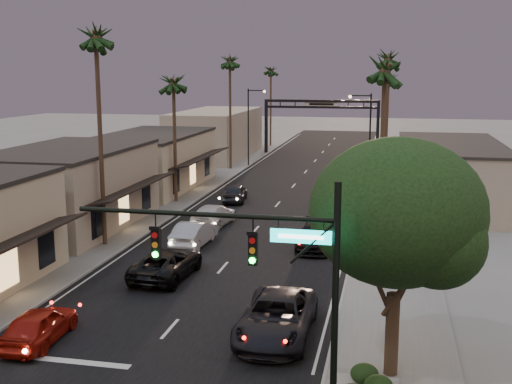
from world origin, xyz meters
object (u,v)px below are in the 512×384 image
at_px(palm_ld, 230,58).
at_px(palm_rc, 389,76).
at_px(arch, 321,113).
at_px(palm_lc, 173,78).
at_px(palm_rb, 388,55).
at_px(palm_ra, 385,64).
at_px(traffic_signal, 275,265).
at_px(palm_lb, 95,31).
at_px(oncoming_red, 39,325).
at_px(streetlight_right, 367,134).
at_px(oncoming_silver, 194,233).
at_px(curbside_black, 315,236).
at_px(curbside_near, 277,317).
at_px(streetlight_left, 251,121).
at_px(corner_tree, 399,218).
at_px(oncoming_pickup, 167,263).
at_px(palm_far, 271,68).

bearing_deg(palm_ld, palm_rc, 27.62).
distance_m(arch, palm_lc, 35.41).
bearing_deg(palm_rb, palm_ra, -90.00).
relative_size(palm_ld, palm_ra, 1.08).
xyz_separation_m(traffic_signal, palm_lb, (-14.29, 18.00, 8.30)).
distance_m(palm_lc, palm_ra, 20.99).
relative_size(palm_ra, oncoming_red, 3.00).
height_order(traffic_signal, streetlight_right, streetlight_right).
bearing_deg(palm_lb, palm_rb, 51.98).
distance_m(palm_lc, oncoming_silver, 16.96).
bearing_deg(curbside_black, curbside_near, -91.18).
bearing_deg(palm_rc, oncoming_silver, -105.92).
height_order(palm_ra, palm_rc, palm_ra).
distance_m(streetlight_left, oncoming_red, 50.66).
xyz_separation_m(palm_ra, oncoming_red, (-13.40, -16.41, -10.69)).
xyz_separation_m(streetlight_right, oncoming_red, (-11.72, -37.41, -4.58)).
xyz_separation_m(corner_tree, palm_rb, (-0.88, 36.55, 6.44)).
relative_size(palm_lb, palm_ld, 1.07).
relative_size(traffic_signal, arch, 0.56).
height_order(streetlight_left, palm_rc, palm_rc).
bearing_deg(traffic_signal, arch, 94.93).
bearing_deg(palm_ra, oncoming_red, -129.23).
relative_size(palm_lb, curbside_black, 2.87).
height_order(oncoming_silver, curbside_near, curbside_near).
distance_m(curbside_near, curbside_black, 14.02).
distance_m(streetlight_right, streetlight_left, 18.99).
distance_m(oncoming_pickup, curbside_near, 9.73).
xyz_separation_m(palm_far, oncoming_silver, (5.28, -54.76, -10.65)).
bearing_deg(palm_lb, oncoming_pickup, -40.98).
xyz_separation_m(oncoming_red, curbside_black, (9.47, 16.61, 0.02)).
bearing_deg(palm_rb, oncoming_pickup, -112.19).
xyz_separation_m(streetlight_right, oncoming_pickup, (-9.45, -28.28, -4.54)).
distance_m(palm_rc, oncoming_silver, 43.48).
height_order(corner_tree, palm_lb, palm_lb).
xyz_separation_m(oncoming_silver, curbside_black, (7.69, 0.96, -0.03)).
xyz_separation_m(palm_ld, oncoming_silver, (5.58, -31.76, -11.62)).
bearing_deg(traffic_signal, streetlight_right, 88.28).
height_order(oncoming_silver, curbside_black, oncoming_silver).
bearing_deg(palm_rb, streetlight_left, 137.95).
xyz_separation_m(streetlight_right, palm_far, (-15.22, 33.00, 6.11)).
xyz_separation_m(palm_lb, oncoming_pickup, (6.07, -5.28, -12.60)).
height_order(arch, palm_lb, palm_lb).
xyz_separation_m(streetlight_left, palm_rb, (15.52, -14.00, 7.09)).
distance_m(palm_lc, palm_rb, 19.07).
relative_size(streetlight_left, palm_far, 0.68).
bearing_deg(palm_rc, curbside_black, -95.64).
bearing_deg(traffic_signal, palm_ld, 105.65).
bearing_deg(oncoming_red, curbside_near, -167.65).
relative_size(palm_lc, oncoming_silver, 2.53).
distance_m(traffic_signal, corner_tree, 5.20).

